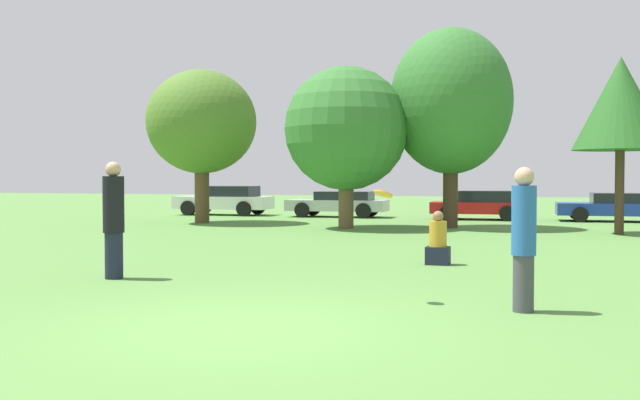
{
  "coord_description": "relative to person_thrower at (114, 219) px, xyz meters",
  "views": [
    {
      "loc": [
        3.35,
        -7.39,
        1.71
      ],
      "look_at": [
        -0.41,
        3.91,
        1.35
      ],
      "focal_mm": 39.94,
      "sensor_mm": 36.0,
      "label": 1
    }
  ],
  "objects": [
    {
      "name": "person_thrower",
      "position": [
        0.0,
        0.0,
        0.0
      ],
      "size": [
        0.36,
        0.36,
        1.99
      ],
      "rotation": [
        0.0,
        0.0,
        -0.14
      ],
      "color": "#191E33",
      "rests_on": "ground"
    },
    {
      "name": "parked_car_white",
      "position": [
        -7.5,
        19.65,
        -0.31
      ],
      "size": [
        4.51,
        2.18,
        1.35
      ],
      "rotation": [
        0.0,
        0.0,
        3.19
      ],
      "color": "silver",
      "rests_on": "ground"
    },
    {
      "name": "tree_2",
      "position": [
        3.67,
        14.3,
        3.31
      ],
      "size": [
        4.18,
        4.18,
        6.86
      ],
      "color": "#473323",
      "rests_on": "ground"
    },
    {
      "name": "parked_car_silver",
      "position": [
        -1.96,
        19.64,
        -0.4
      ],
      "size": [
        4.47,
        2.06,
        1.13
      ],
      "rotation": [
        0.0,
        0.0,
        3.19
      ],
      "color": "#B2B2B7",
      "rests_on": "ground"
    },
    {
      "name": "person_catcher",
      "position": [
        6.75,
        -0.92,
        -0.06
      ],
      "size": [
        0.31,
        0.31,
        1.85
      ],
      "rotation": [
        0.0,
        0.0,
        3.01
      ],
      "color": "#3F3F47",
      "rests_on": "ground"
    },
    {
      "name": "parked_car_red",
      "position": [
        4.15,
        19.64,
        -0.39
      ],
      "size": [
        3.89,
        2.2,
        1.2
      ],
      "rotation": [
        0.0,
        0.0,
        3.19
      ],
      "color": "red",
      "rests_on": "ground"
    },
    {
      "name": "parked_car_blue",
      "position": [
        9.44,
        19.94,
        -0.42
      ],
      "size": [
        4.53,
        2.17,
        1.13
      ],
      "rotation": [
        0.0,
        0.0,
        3.19
      ],
      "color": "#1E389E",
      "rests_on": "ground"
    },
    {
      "name": "tree_1",
      "position": [
        0.33,
        12.91,
        2.37
      ],
      "size": [
        4.21,
        4.21,
        5.51
      ],
      "color": "brown",
      "rests_on": "ground"
    },
    {
      "name": "frisbee",
      "position": [
        4.88,
        -0.8,
        0.48
      ],
      "size": [
        0.28,
        0.26,
        0.15
      ],
      "color": "orange"
    },
    {
      "name": "tree_3",
      "position": [
        8.96,
        13.09,
        2.95
      ],
      "size": [
        2.83,
        2.83,
        5.4
      ],
      "color": "#473323",
      "rests_on": "ground"
    },
    {
      "name": "bystander_sitting",
      "position": [
        4.92,
        3.72,
        -0.59
      ],
      "size": [
        0.46,
        0.38,
        1.06
      ],
      "color": "#191E33",
      "rests_on": "ground"
    },
    {
      "name": "ground_plane",
      "position": [
        3.78,
        -2.94,
        -1.02
      ],
      "size": [
        120.0,
        120.0,
        0.0
      ],
      "primitive_type": "plane",
      "color": "#54843D"
    },
    {
      "name": "tree_0",
      "position": [
        -5.7,
        13.96,
        2.81
      ],
      "size": [
        4.16,
        4.16,
        5.83
      ],
      "color": "brown",
      "rests_on": "ground"
    }
  ]
}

